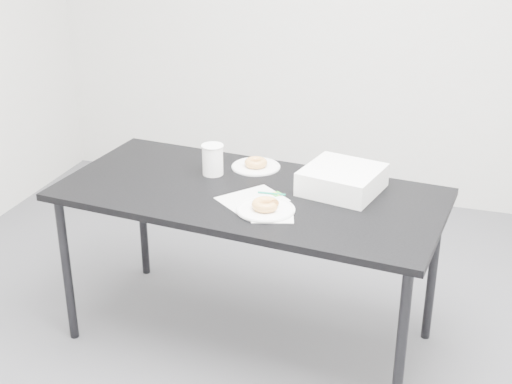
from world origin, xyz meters
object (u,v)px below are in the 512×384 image
(table, at_px, (249,203))
(coffee_cup, at_px, (213,160))
(pen, at_px, (272,193))
(donut_far, at_px, (256,163))
(bakery_box, at_px, (342,180))
(scorecard, at_px, (252,199))
(donut_near, at_px, (265,204))
(plate_near, at_px, (265,209))
(plate_far, at_px, (256,167))

(table, bearing_deg, coffee_cup, 153.95)
(table, height_order, pen, pen)
(donut_far, relative_size, coffee_cup, 0.75)
(coffee_cup, distance_m, bakery_box, 0.62)
(scorecard, xyz_separation_m, donut_near, (0.09, -0.09, 0.03))
(pen, height_order, plate_near, same)
(donut_near, relative_size, donut_far, 1.06)
(plate_far, bearing_deg, donut_near, -67.64)
(plate_near, distance_m, coffee_cup, 0.48)
(donut_near, height_order, bakery_box, bakery_box)
(table, xyz_separation_m, coffee_cup, (-0.23, 0.14, 0.13))
(plate_far, distance_m, bakery_box, 0.48)
(scorecard, bearing_deg, pen, 86.60)
(plate_far, height_order, bakery_box, bakery_box)
(table, height_order, plate_near, plate_near)
(scorecard, height_order, bakery_box, bakery_box)
(pen, relative_size, plate_far, 0.52)
(plate_near, relative_size, bakery_box, 0.78)
(plate_near, bearing_deg, coffee_cup, 138.65)
(table, bearing_deg, pen, 2.00)
(pen, xyz_separation_m, donut_far, (-0.16, 0.29, 0.02))
(table, height_order, donut_near, donut_near)
(pen, bearing_deg, plate_near, -86.49)
(plate_near, bearing_deg, pen, 97.49)
(pen, height_order, coffee_cup, coffee_cup)
(plate_near, height_order, donut_near, donut_near)
(scorecard, bearing_deg, table, 154.78)
(donut_far, bearing_deg, table, -78.28)
(table, distance_m, plate_near, 0.22)
(donut_far, distance_m, coffee_cup, 0.22)
(table, bearing_deg, plate_near, -47.85)
(coffee_cup, bearing_deg, donut_near, -41.35)
(plate_near, height_order, donut_far, donut_far)
(pen, xyz_separation_m, plate_near, (0.02, -0.17, 0.00))
(scorecard, height_order, pen, pen)
(donut_near, bearing_deg, plate_far, 112.36)
(scorecard, height_order, plate_near, plate_near)
(table, xyz_separation_m, donut_far, (-0.06, 0.28, 0.08))
(plate_far, bearing_deg, coffee_cup, -139.66)
(table, relative_size, bakery_box, 5.57)
(donut_far, bearing_deg, coffee_cup, -139.66)
(plate_near, distance_m, donut_far, 0.49)
(pen, distance_m, plate_near, 0.17)
(donut_near, bearing_deg, pen, 97.49)
(pen, relative_size, coffee_cup, 0.84)
(donut_near, bearing_deg, coffee_cup, 138.65)
(donut_near, height_order, plate_far, donut_near)
(bakery_box, bearing_deg, scorecard, -136.35)
(donut_near, relative_size, coffee_cup, 0.80)
(plate_far, height_order, coffee_cup, coffee_cup)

